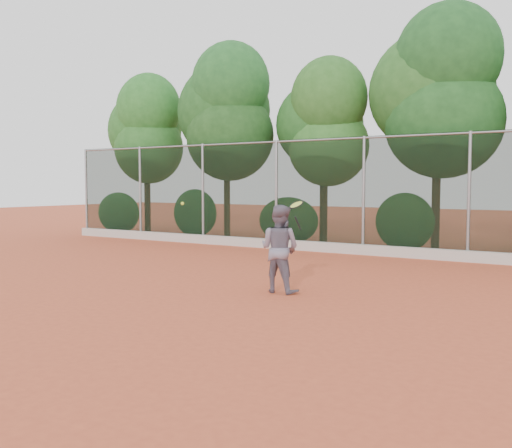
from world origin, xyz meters
The scene contains 7 objects.
ground centered at (0.00, 0.00, 0.00)m, with size 80.00×80.00×0.00m, color #C8502F.
concrete_curb centered at (0.00, 6.82, 0.15)m, with size 24.00×0.20×0.30m, color #BBB6AD.
tennis_player centered at (0.91, 0.41, 0.84)m, with size 0.82×0.64×1.69m, color slate.
chainlink_fence centered at (0.00, 7.00, 1.86)m, with size 24.09×0.09×3.50m.
foliage_backdrop centered at (-0.55, 8.98, 4.40)m, with size 23.70×3.63×7.55m.
tennis_racket centered at (1.28, 0.40, 1.66)m, with size 0.36×0.35×0.56m.
tennis_ball_in_flight centered at (-1.00, -0.18, 1.70)m, with size 0.07×0.07×0.07m.
Camera 1 is at (6.33, -9.04, 2.08)m, focal length 40.00 mm.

